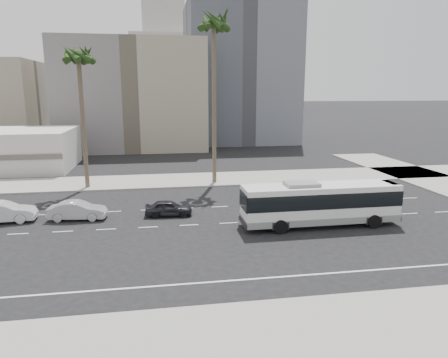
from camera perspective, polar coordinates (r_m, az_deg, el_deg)
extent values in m
plane|color=black|center=(31.81, 6.01, -5.86)|extent=(700.00, 700.00, 0.00)
cube|color=gray|center=(46.42, 1.01, 0.08)|extent=(120.00, 7.00, 0.15)
cube|color=gray|center=(18.64, 19.39, -20.12)|extent=(120.00, 7.00, 0.15)
cube|color=gray|center=(74.25, -12.51, 11.29)|extent=(24.00, 18.00, 18.00)
cube|color=#50535D|center=(82.79, 2.03, 14.40)|extent=(20.00, 20.00, 26.00)
cube|color=beige|center=(279.48, -8.27, 14.59)|extent=(42.00, 42.00, 44.00)
cube|color=beige|center=(283.69, -8.53, 22.28)|extent=(26.00, 26.00, 32.00)
cube|color=#585B65|center=(265.73, 2.42, 17.64)|extent=(26.00, 26.00, 70.00)
cube|color=#585B65|center=(300.19, 6.07, 16.01)|extent=(22.00, 22.00, 60.00)
cube|color=silver|center=(31.00, 13.26, -3.15)|extent=(11.58, 2.63, 2.59)
cube|color=black|center=(30.91, 13.29, -2.53)|extent=(11.64, 2.70, 1.10)
cube|color=gray|center=(31.31, 13.16, -5.17)|extent=(11.60, 2.67, 0.50)
cube|color=gray|center=(30.13, 10.76, -0.74)|extent=(2.41, 1.61, 0.30)
cube|color=#262628|center=(33.19, 22.14, -0.68)|extent=(0.61, 1.80, 0.30)
cylinder|color=black|center=(31.85, 20.20, -5.60)|extent=(1.00, 0.30, 1.00)
cylinder|color=black|center=(33.99, 18.11, -4.35)|extent=(1.00, 0.30, 1.00)
cylinder|color=black|center=(29.10, 7.87, -6.61)|extent=(1.00, 0.30, 1.00)
cylinder|color=black|center=(31.42, 6.51, -5.15)|extent=(1.00, 0.30, 1.00)
imported|color=black|center=(33.11, -7.71, -4.02)|extent=(1.72, 3.83, 1.28)
imported|color=#B0AFB7|center=(33.83, -19.74, -4.14)|extent=(1.89, 4.51, 1.45)
imported|color=silver|center=(35.44, -28.48, -4.09)|extent=(2.03, 4.91, 1.58)
cylinder|color=brown|center=(43.44, -1.39, 9.96)|extent=(0.45, 0.45, 16.24)
cylinder|color=brown|center=(43.38, -19.01, 7.11)|extent=(0.41, 0.41, 12.93)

